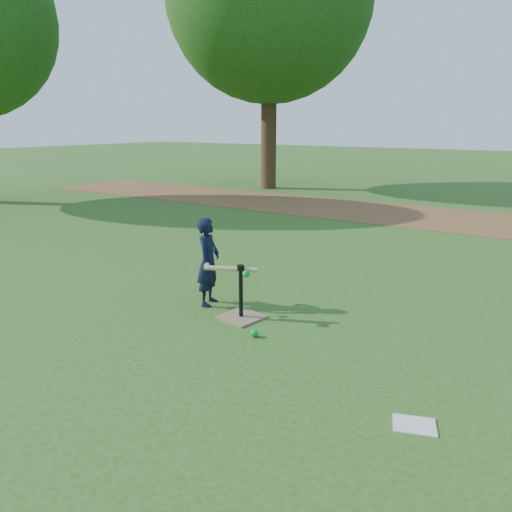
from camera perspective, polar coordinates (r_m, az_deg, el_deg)
The scene contains 7 objects.
ground at distance 5.50m, azimuth -1.68°, elevation -7.55°, with size 80.00×80.00×0.00m, color #285116.
dirt_strip at distance 12.19m, azimuth 19.27°, elevation 4.19°, with size 24.00×3.00×0.01m, color brown.
child at distance 5.89m, azimuth -5.47°, elevation -0.66°, with size 0.38×0.25×1.05m, color black.
wiffle_ball_ground at distance 5.12m, azimuth -0.17°, elevation -8.81°, with size 0.08×0.08×0.08m, color #0D9930.
clipboard at distance 3.95m, azimuth 17.65°, elevation -17.95°, with size 0.30×0.23×0.01m, color silver.
batting_tee at distance 5.57m, azimuth -1.73°, elevation -6.04°, with size 0.50×0.50×0.61m.
swing_action at distance 5.47m, azimuth -2.84°, elevation -1.55°, with size 0.62×0.29×0.09m.
Camera 1 is at (2.96, -4.13, 2.10)m, focal length 35.00 mm.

